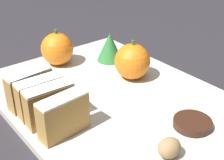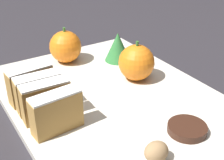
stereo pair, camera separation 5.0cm
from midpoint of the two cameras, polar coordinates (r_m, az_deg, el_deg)
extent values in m
plane|color=#28262B|center=(0.53, 2.75, -4.09)|extent=(6.00, 6.00, 0.00)
cube|color=silver|center=(0.52, 2.77, -3.54)|extent=(0.32, 0.43, 0.01)
cube|color=#B28442|center=(0.43, -6.83, -6.18)|extent=(0.07, 0.03, 0.06)
cube|color=white|center=(0.42, -7.06, -2.88)|extent=(0.07, 0.03, 0.00)
cube|color=#B28442|center=(0.46, -8.67, -4.25)|extent=(0.07, 0.03, 0.06)
cube|color=white|center=(0.44, -8.95, -1.06)|extent=(0.07, 0.03, 0.00)
cube|color=#B28442|center=(0.48, -10.25, -2.48)|extent=(0.07, 0.03, 0.06)
cube|color=white|center=(0.47, -10.55, 0.58)|extent=(0.07, 0.03, 0.00)
cube|color=#B28442|center=(0.51, -11.90, -0.97)|extent=(0.07, 0.03, 0.06)
cube|color=white|center=(0.49, -12.23, 1.98)|extent=(0.07, 0.03, 0.00)
sphere|color=orange|center=(0.63, -6.24, 6.03)|extent=(0.06, 0.06, 0.06)
cylinder|color=#38702D|center=(0.62, -6.41, 9.03)|extent=(0.01, 0.01, 0.01)
sphere|color=orange|center=(0.56, 7.07, 3.13)|extent=(0.07, 0.07, 0.07)
cylinder|color=#38702D|center=(0.55, 7.29, 6.49)|extent=(0.01, 0.00, 0.01)
ellipsoid|color=#9E7A51|center=(0.40, 11.83, -12.84)|extent=(0.03, 0.03, 0.03)
cylinder|color=#381E14|center=(0.46, 16.73, -8.62)|extent=(0.06, 0.06, 0.01)
cone|color=#2D7538|center=(0.63, 3.35, 6.03)|extent=(0.05, 0.05, 0.06)
camera|label=1|loc=(0.03, -87.14, 1.57)|focal=50.00mm
camera|label=2|loc=(0.03, 92.86, -1.57)|focal=50.00mm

